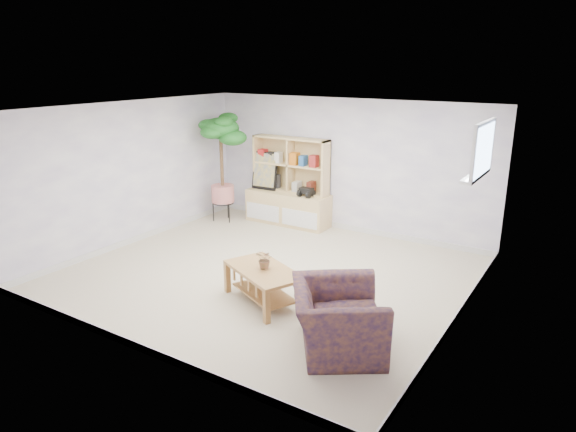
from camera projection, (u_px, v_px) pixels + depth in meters
The scene contains 14 objects.
floor at pixel (268, 273), 7.58m from camera, with size 5.50×5.00×0.01m, color #C2B896.
ceiling at pixel (266, 109), 6.89m from camera, with size 5.50×5.00×0.01m, color silver.
walls at pixel (267, 195), 7.24m from camera, with size 5.51×5.01×2.40m.
baseboard at pixel (268, 270), 7.57m from camera, with size 5.50×5.00×0.10m, color silver, non-canonical shape.
window at pixel (484, 150), 6.09m from camera, with size 0.10×0.98×0.68m, color silver, non-canonical shape.
window_sill at pixel (476, 176), 6.22m from camera, with size 0.14×1.00×0.04m, color silver.
storage_unit at pixel (288, 182), 9.70m from camera, with size 1.65×0.56×1.65m, color #DCB77D, non-canonical shape.
poster at pixel (265, 171), 9.90m from camera, with size 0.52×0.12×0.72m, color yellow, non-canonical shape.
toy_truck at pixel (306, 192), 9.42m from camera, with size 0.35×0.24×0.19m, color black, non-canonical shape.
coffee_table at pixel (264, 285), 6.64m from camera, with size 1.11×0.61×0.46m, color #98642E, non-canonical shape.
table_plant at pixel (265, 259), 6.55m from camera, with size 0.23×0.20×0.26m, color #1D781C.
floor_tree at pixel (222, 168), 9.81m from camera, with size 0.77×0.77×2.09m, color #226624, non-canonical shape.
armchair at pixel (338, 315), 5.50m from camera, with size 1.09×0.95×0.81m, color #0F0D3B.
sill_plant at pixel (476, 165), 6.14m from camera, with size 0.13×0.11×0.24m, color #226624.
Camera 1 is at (4.00, -5.77, 3.01)m, focal length 32.00 mm.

